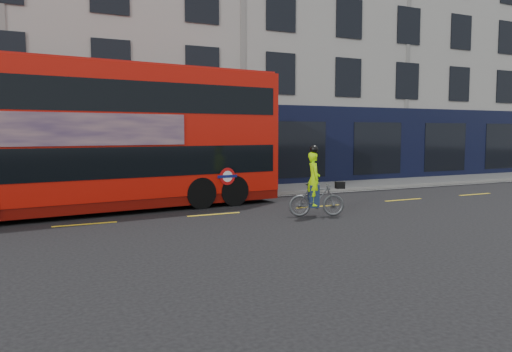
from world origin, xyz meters
TOP-DOWN VIEW (x-y plane):
  - ground at (0.00, 0.00)m, footprint 120.00×120.00m
  - pavement at (0.00, 6.50)m, footprint 60.00×3.00m
  - kerb at (0.00, 5.00)m, footprint 60.00×0.12m
  - building_terrace at (0.00, 12.94)m, footprint 50.00×10.07m
  - road_edge_line at (0.00, 4.70)m, footprint 58.00×0.10m
  - lane_dashes at (0.00, 1.50)m, footprint 58.00×0.12m
  - bus at (-6.91, 3.80)m, footprint 12.38×4.00m
  - cyclist at (-1.22, -0.24)m, footprint 1.85×1.07m

SIDE VIEW (x-z plane):
  - ground at x=0.00m, z-range 0.00..0.00m
  - road_edge_line at x=0.00m, z-range 0.00..0.01m
  - lane_dashes at x=0.00m, z-range 0.00..0.01m
  - pavement at x=0.00m, z-range 0.00..0.12m
  - kerb at x=0.00m, z-range 0.00..0.13m
  - cyclist at x=-1.22m, z-range -0.38..1.88m
  - bus at x=-6.91m, z-range 0.06..4.97m
  - building_terrace at x=0.00m, z-range -0.01..14.99m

